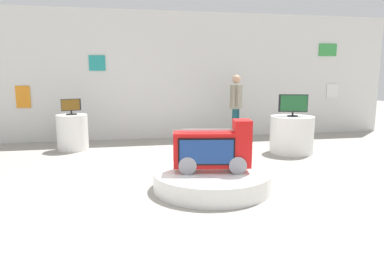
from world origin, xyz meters
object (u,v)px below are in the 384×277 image
display_pedestal_left_rear (73,132)px  tv_on_center_rear (293,104)px  novelty_firetruck_tv (213,151)px  shopper_browsing_near_truck (236,103)px  tv_on_left_rear (71,107)px  display_pedestal_center_rear (292,135)px  main_display_pedestal (212,180)px

display_pedestal_left_rear → tv_on_center_rear: 4.69m
novelty_firetruck_tv → shopper_browsing_near_truck: bearing=67.2°
novelty_firetruck_tv → tv_on_left_rear: (-2.28, 3.22, 0.38)m
display_pedestal_center_rear → main_display_pedestal: bearing=-137.7°
main_display_pedestal → novelty_firetruck_tv: size_ratio=1.50×
main_display_pedestal → display_pedestal_left_rear: display_pedestal_left_rear is taller
tv_on_left_rear → tv_on_center_rear: size_ratio=0.70×
main_display_pedestal → shopper_browsing_near_truck: size_ratio=1.04×
tv_on_center_rear → shopper_browsing_near_truck: 1.64m
main_display_pedestal → tv_on_left_rear: size_ratio=4.17×
tv_on_center_rear → display_pedestal_center_rear: bearing=107.0°
display_pedestal_left_rear → shopper_browsing_near_truck: (3.75, 0.26, 0.55)m
main_display_pedestal → novelty_firetruck_tv: novelty_firetruck_tv is taller
shopper_browsing_near_truck → tv_on_left_rear: bearing=-175.9°
tv_on_left_rear → display_pedestal_center_rear: size_ratio=0.45×
tv_on_left_rear → display_pedestal_left_rear: bearing=70.4°
display_pedestal_left_rear → tv_on_center_rear: (4.49, -1.20, 0.63)m
novelty_firetruck_tv → display_pedestal_left_rear: novelty_firetruck_tv is taller
novelty_firetruck_tv → shopper_browsing_near_truck: size_ratio=0.70×
display_pedestal_center_rear → shopper_browsing_near_truck: shopper_browsing_near_truck is taller
tv_on_left_rear → display_pedestal_center_rear: bearing=-14.8°
main_display_pedestal → shopper_browsing_near_truck: (1.49, 3.48, 0.80)m
shopper_browsing_near_truck → tv_on_center_rear: bearing=-63.1°
tv_on_left_rear → display_pedestal_center_rear: (4.49, -1.19, -0.55)m
tv_on_center_rear → novelty_firetruck_tv: bearing=-137.4°
main_display_pedestal → display_pedestal_left_rear: size_ratio=2.18×
novelty_firetruck_tv → tv_on_center_rear: bearing=42.6°
display_pedestal_center_rear → tv_on_center_rear: 0.63m
tv_on_left_rear → shopper_browsing_near_truck: 3.76m
display_pedestal_center_rear → shopper_browsing_near_truck: 1.72m
main_display_pedestal → display_pedestal_center_rear: display_pedestal_center_rear is taller
display_pedestal_center_rear → shopper_browsing_near_truck: (-0.74, 1.46, 0.55)m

